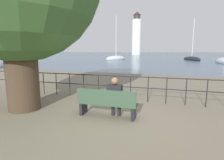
# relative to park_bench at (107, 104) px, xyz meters

# --- Properties ---
(ground_plane) EXTENTS (1000.00, 1000.00, 0.00)m
(ground_plane) POSITION_rel_park_bench_xyz_m (0.00, 0.06, -0.44)
(ground_plane) COLOR #7A705B
(harbor_water) EXTENTS (600.00, 300.00, 0.01)m
(harbor_water) POSITION_rel_park_bench_xyz_m (0.00, 161.01, -0.43)
(harbor_water) COLOR #47607A
(harbor_water) RESTS_ON ground_plane
(park_bench) EXTENTS (1.86, 0.45, 0.90)m
(park_bench) POSITION_rel_park_bench_xyz_m (0.00, 0.00, 0.00)
(park_bench) COLOR #334C38
(park_bench) RESTS_ON ground_plane
(seated_person_left) EXTENTS (0.45, 0.35, 1.26)m
(seated_person_left) POSITION_rel_park_bench_xyz_m (0.24, 0.08, 0.26)
(seated_person_left) COLOR black
(seated_person_left) RESTS_ON ground_plane
(promenade_railing) EXTENTS (14.97, 0.04, 1.05)m
(promenade_railing) POSITION_rel_park_bench_xyz_m (-0.00, 2.04, 0.26)
(promenade_railing) COLOR black
(promenade_railing) RESTS_ON ground_plane
(sailboat_0) EXTENTS (4.68, 6.99, 11.02)m
(sailboat_0) POSITION_rel_park_bench_xyz_m (-10.01, 37.03, -0.09)
(sailboat_0) COLOR white
(sailboat_0) RESTS_ON ground_plane
(sailboat_1) EXTENTS (4.08, 7.52, 9.93)m
(sailboat_1) POSITION_rel_park_bench_xyz_m (7.71, 40.49, -0.12)
(sailboat_1) COLOR black
(sailboat_1) RESTS_ON ground_plane
(harbor_lighthouse) EXTENTS (6.09, 6.09, 27.60)m
(harbor_lighthouse) POSITION_rel_park_bench_xyz_m (-17.11, 112.92, 12.40)
(harbor_lighthouse) COLOR white
(harbor_lighthouse) RESTS_ON ground_plane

